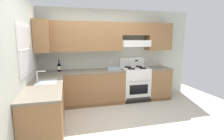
{
  "coord_description": "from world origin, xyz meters",
  "views": [
    {
      "loc": [
        -0.83,
        -3.36,
        1.74
      ],
      "look_at": [
        0.21,
        0.7,
        1.0
      ],
      "focal_mm": 28.3,
      "sensor_mm": 36.0,
      "label": 1
    }
  ],
  "objects": [
    {
      "name": "ground_plane",
      "position": [
        0.0,
        0.0,
        0.0
      ],
      "size": [
        7.04,
        7.04,
        0.0
      ],
      "primitive_type": "plane",
      "color": "beige"
    },
    {
      "name": "wall_back",
      "position": [
        0.4,
        1.53,
        1.48
      ],
      "size": [
        4.68,
        0.57,
        2.55
      ],
      "color": "beige",
      "rests_on": "ground_plane"
    },
    {
      "name": "wall_left",
      "position": [
        -1.59,
        0.23,
        1.34
      ],
      "size": [
        0.47,
        4.0,
        2.55
      ],
      "color": "beige",
      "rests_on": "ground_plane"
    },
    {
      "name": "counter_back_run",
      "position": [
        0.05,
        1.24,
        0.45
      ],
      "size": [
        3.6,
        0.65,
        0.91
      ],
      "color": "olive",
      "rests_on": "ground_plane"
    },
    {
      "name": "counter_left_run",
      "position": [
        -1.24,
        -0.0,
        0.46
      ],
      "size": [
        0.63,
        1.91,
        1.13
      ],
      "color": "olive",
      "rests_on": "ground_plane"
    },
    {
      "name": "stove",
      "position": [
        1.04,
        1.25,
        0.48
      ],
      "size": [
        0.76,
        0.62,
        1.2
      ],
      "color": "white",
      "rests_on": "ground_plane"
    },
    {
      "name": "wine_bottle",
      "position": [
        -1.03,
        1.34,
        1.03
      ],
      "size": [
        0.08,
        0.08,
        0.31
      ],
      "color": "black",
      "rests_on": "counter_back_run"
    },
    {
      "name": "bowl",
      "position": [
        0.38,
        1.17,
        0.94
      ],
      "size": [
        0.35,
        0.21,
        0.08
      ],
      "color": "#9EADB7",
      "rests_on": "counter_back_run"
    }
  ]
}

